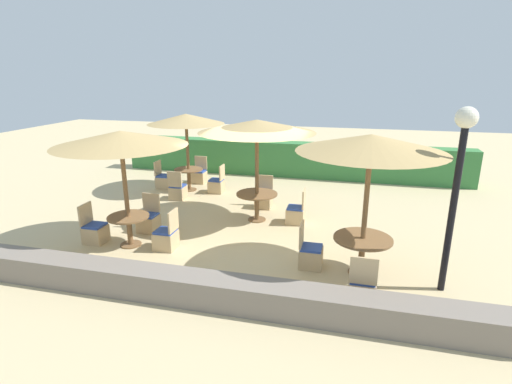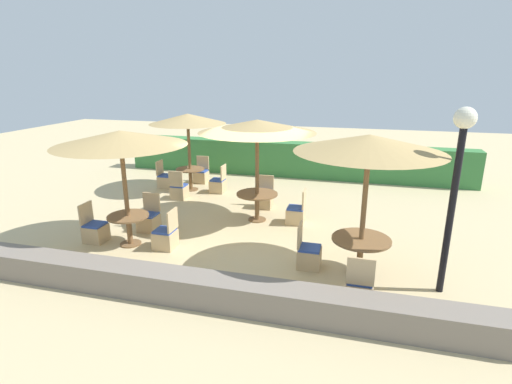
# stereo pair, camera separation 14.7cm
# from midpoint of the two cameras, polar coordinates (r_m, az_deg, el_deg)

# --- Properties ---
(ground_plane) EXTENTS (40.00, 40.00, 0.00)m
(ground_plane) POSITION_cam_midpoint_polar(r_m,az_deg,el_deg) (9.93, -0.47, -5.95)
(ground_plane) COLOR #C6B284
(hedge_row) EXTENTS (13.00, 0.70, 1.29)m
(hedge_row) POSITION_cam_midpoint_polar(r_m,az_deg,el_deg) (15.23, 5.40, 4.67)
(hedge_row) COLOR #387A3D
(hedge_row) RESTS_ON ground_plane
(stone_border) EXTENTS (10.00, 0.56, 0.51)m
(stone_border) POSITION_cam_midpoint_polar(r_m,az_deg,el_deg) (7.13, -7.43, -13.62)
(stone_border) COLOR slate
(stone_border) RESTS_ON ground_plane
(lamp_post) EXTENTS (0.36, 0.36, 3.32)m
(lamp_post) POSITION_cam_midpoint_polar(r_m,az_deg,el_deg) (7.48, 27.41, 3.35)
(lamp_post) COLOR black
(lamp_post) RESTS_ON ground_plane
(parasol_center) EXTENTS (3.00, 3.00, 2.69)m
(parasol_center) POSITION_cam_midpoint_polar(r_m,az_deg,el_deg) (10.18, 0.59, 9.36)
(parasol_center) COLOR brown
(parasol_center) RESTS_ON ground_plane
(round_table_center) EXTENTS (1.09, 1.09, 0.76)m
(round_table_center) POSITION_cam_midpoint_polar(r_m,az_deg,el_deg) (10.61, 0.56, -0.99)
(round_table_center) COLOR brown
(round_table_center) RESTS_ON ground_plane
(patio_chair_center_east) EXTENTS (0.46, 0.46, 0.93)m
(patio_chair_center_east) POSITION_cam_midpoint_polar(r_m,az_deg,el_deg) (10.56, 6.17, -3.10)
(patio_chair_center_east) COLOR tan
(patio_chair_center_east) RESTS_ON ground_plane
(patio_chair_center_north) EXTENTS (0.46, 0.46, 0.93)m
(patio_chair_center_north) POSITION_cam_midpoint_polar(r_m,az_deg,el_deg) (11.71, 1.58, -0.98)
(patio_chair_center_north) COLOR tan
(patio_chair_center_north) RESTS_ON ground_plane
(parasol_back_left) EXTENTS (2.48, 2.48, 2.55)m
(parasol_back_left) POSITION_cam_midpoint_polar(r_m,az_deg,el_deg) (13.21, -9.42, 10.24)
(parasol_back_left) COLOR brown
(parasol_back_left) RESTS_ON ground_plane
(round_table_back_left) EXTENTS (0.95, 0.95, 0.73)m
(round_table_back_left) POSITION_cam_midpoint_polar(r_m,az_deg,el_deg) (13.54, -9.06, 2.58)
(round_table_back_left) COLOR brown
(round_table_back_left) RESTS_ON ground_plane
(patio_chair_back_left_north) EXTENTS (0.46, 0.46, 0.93)m
(patio_chair_back_left_north) POSITION_cam_midpoint_polar(r_m,az_deg,el_deg) (14.47, -7.54, 2.38)
(patio_chair_back_left_north) COLOR tan
(patio_chair_back_left_north) RESTS_ON ground_plane
(patio_chair_back_left_east) EXTENTS (0.46, 0.46, 0.93)m
(patio_chair_back_left_east) POSITION_cam_midpoint_polar(r_m,az_deg,el_deg) (13.22, -5.10, 1.06)
(patio_chair_back_left_east) COLOR tan
(patio_chair_back_left_east) RESTS_ON ground_plane
(patio_chair_back_left_south) EXTENTS (0.46, 0.46, 0.93)m
(patio_chair_back_left_south) POSITION_cam_midpoint_polar(r_m,az_deg,el_deg) (12.72, -10.60, 0.20)
(patio_chair_back_left_south) COLOR tan
(patio_chair_back_left_south) RESTS_ON ground_plane
(patio_chair_back_left_west) EXTENTS (0.46, 0.46, 0.93)m
(patio_chair_back_left_west) POSITION_cam_midpoint_polar(r_m,az_deg,el_deg) (14.06, -12.52, 1.69)
(patio_chair_back_left_west) COLOR tan
(patio_chair_back_left_west) RESTS_ON ground_plane
(parasol_front_left) EXTENTS (2.86, 2.86, 2.64)m
(parasol_front_left) POSITION_cam_midpoint_polar(r_m,az_deg,el_deg) (9.09, -18.38, 7.28)
(parasol_front_left) COLOR brown
(parasol_front_left) RESTS_ON ground_plane
(round_table_front_left) EXTENTS (0.93, 0.93, 0.72)m
(round_table_front_left) POSITION_cam_midpoint_polar(r_m,az_deg,el_deg) (9.58, -17.31, -4.20)
(round_table_front_left) COLOR brown
(round_table_front_left) RESTS_ON ground_plane
(patio_chair_front_left_east) EXTENTS (0.46, 0.46, 0.93)m
(patio_chair_front_left_east) POSITION_cam_midpoint_polar(r_m,az_deg,el_deg) (9.28, -12.32, -6.32)
(patio_chair_front_left_east) COLOR tan
(patio_chair_front_left_east) RESTS_ON ground_plane
(patio_chair_front_left_north) EXTENTS (0.46, 0.46, 0.93)m
(patio_chair_front_left_north) POSITION_cam_midpoint_polar(r_m,az_deg,el_deg) (10.38, -14.65, -3.94)
(patio_chair_front_left_north) COLOR tan
(patio_chair_front_left_north) RESTS_ON ground_plane
(patio_chair_front_left_west) EXTENTS (0.46, 0.46, 0.93)m
(patio_chair_front_left_west) POSITION_cam_midpoint_polar(r_m,az_deg,el_deg) (10.12, -21.62, -5.18)
(patio_chair_front_left_west) COLOR tan
(patio_chair_front_left_west) RESTS_ON ground_plane
(parasol_front_right) EXTENTS (2.74, 2.74, 2.77)m
(parasol_front_right) POSITION_cam_midpoint_polar(r_m,az_deg,el_deg) (7.53, 16.42, 6.59)
(parasol_front_right) COLOR brown
(parasol_front_right) RESTS_ON ground_plane
(round_table_front_right) EXTENTS (1.14, 1.14, 0.76)m
(round_table_front_right) POSITION_cam_midpoint_polar(r_m,az_deg,el_deg) (8.10, 15.25, -7.39)
(round_table_front_right) COLOR brown
(round_table_front_right) RESTS_ON ground_plane
(patio_chair_front_right_west) EXTENTS (0.46, 0.46, 0.93)m
(patio_chair_front_right_west) POSITION_cam_midpoint_polar(r_m,az_deg,el_deg) (8.31, 8.03, -8.92)
(patio_chair_front_right_west) COLOR tan
(patio_chair_front_right_west) RESTS_ON ground_plane
(patio_chair_front_right_south) EXTENTS (0.46, 0.46, 0.93)m
(patio_chair_front_right_south) POSITION_cam_midpoint_polar(r_m,az_deg,el_deg) (7.32, 15.07, -13.20)
(patio_chair_front_right_south) COLOR tan
(patio_chair_front_right_south) RESTS_ON ground_plane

